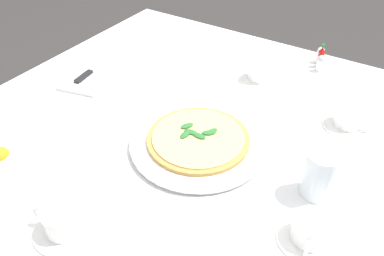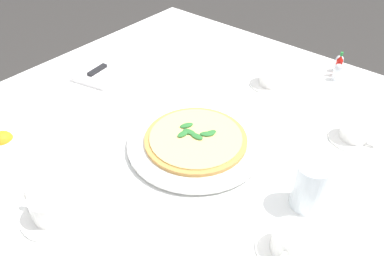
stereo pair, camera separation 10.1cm
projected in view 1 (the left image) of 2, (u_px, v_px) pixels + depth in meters
The scene contains 13 objects.
dining_table at pixel (187, 156), 1.14m from camera, with size 1.20×1.20×0.76m.
pizza_plate at pixel (198, 142), 0.98m from camera, with size 0.35×0.35×0.02m.
pizza at pixel (198, 138), 0.97m from camera, with size 0.26×0.26×0.02m.
coffee_cup_center_back at pixel (311, 231), 0.75m from camera, with size 0.13×0.13×0.06m.
coffee_cup_far_right at pixel (63, 222), 0.77m from camera, with size 0.13×0.13×0.06m.
coffee_cup_right_edge at pixel (349, 117), 1.04m from camera, with size 0.13×0.13×0.06m.
coffee_cup_back_corner at pixel (260, 72), 1.22m from camera, with size 0.13×0.13×0.06m.
water_glass_near_left at pixel (319, 176), 0.83m from camera, with size 0.07×0.07×0.11m.
napkin_folded at pixel (93, 74), 1.25m from camera, with size 0.24×0.18×0.02m.
dinner_knife at pixel (93, 70), 1.25m from camera, with size 0.20×0.04×0.01m.
hot_sauce_bottle at pixel (321, 57), 1.29m from camera, with size 0.02×0.02×0.08m.
salt_shaker at pixel (320, 56), 1.32m from camera, with size 0.03×0.03×0.06m.
pepper_shaker at pixel (320, 64), 1.27m from camera, with size 0.03×0.03×0.06m.
Camera 1 is at (-0.70, -0.46, 1.41)m, focal length 36.11 mm.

